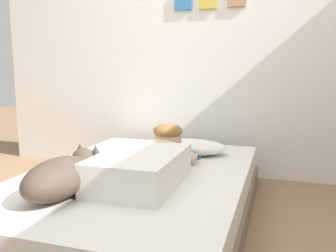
{
  "coord_description": "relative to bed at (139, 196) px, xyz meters",
  "views": [
    {
      "loc": [
        0.63,
        -1.46,
        0.95
      ],
      "look_at": [
        -0.1,
        0.8,
        0.57
      ],
      "focal_mm": 37.52,
      "sensor_mm": 36.0,
      "label": 1
    }
  ],
  "objects": [
    {
      "name": "back_wall",
      "position": [
        0.2,
        1.2,
        1.09
      ],
      "size": [
        4.22,
        0.12,
        2.5
      ],
      "color": "silver",
      "rests_on": "ground"
    },
    {
      "name": "bed",
      "position": [
        0.0,
        0.0,
        0.0
      ],
      "size": [
        1.35,
        1.97,
        0.32
      ],
      "color": "#726051",
      "rests_on": "ground"
    },
    {
      "name": "pillow",
      "position": [
        0.21,
        0.56,
        0.22
      ],
      "size": [
        0.52,
        0.32,
        0.11
      ],
      "primitive_type": "ellipsoid",
      "color": "white",
      "rests_on": "bed"
    },
    {
      "name": "person_lying",
      "position": [
        0.11,
        -0.09,
        0.27
      ],
      "size": [
        0.43,
        0.92,
        0.27
      ],
      "color": "white",
      "rests_on": "bed"
    },
    {
      "name": "dog",
      "position": [
        -0.2,
        -0.5,
        0.27
      ],
      "size": [
        0.26,
        0.57,
        0.21
      ],
      "color": "#4C3D33",
      "rests_on": "bed"
    },
    {
      "name": "coffee_cup",
      "position": [
        0.25,
        0.33,
        0.2
      ],
      "size": [
        0.12,
        0.09,
        0.07
      ],
      "color": "teal",
      "rests_on": "bed"
    },
    {
      "name": "cell_phone",
      "position": [
        0.05,
        -0.23,
        0.17
      ],
      "size": [
        0.07,
        0.14,
        0.01
      ],
      "primitive_type": "cube",
      "color": "black",
      "rests_on": "bed"
    }
  ]
}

